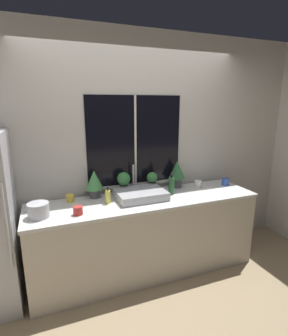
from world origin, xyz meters
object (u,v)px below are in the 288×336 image
Objects in this scene: potted_plant_far_right at (177,172)px; mug_blue at (225,182)px; mug_yellow at (70,198)px; mug_white at (198,184)px; potted_plant_center_right at (152,180)px; bottle_tall at (171,185)px; potted_plant_far_left at (94,182)px; soap_bottle at (108,196)px; kettle at (38,210)px; mug_red at (78,211)px; sink at (140,194)px; potted_plant_center_left at (124,181)px.

potted_plant_far_right reaches higher than mug_blue.
mug_white is at bearing -2.16° from mug_yellow.
mug_white is at bearing -8.57° from potted_plant_center_right.
bottle_tall is at bearing -53.56° from potted_plant_center_right.
soap_bottle is at bearing -67.57° from potted_plant_far_left.
potted_plant_far_left is 0.93× the size of potted_plant_far_right.
potted_plant_far_right is at bearing 0.00° from potted_plant_center_right.
mug_white is 0.46× the size of kettle.
potted_plant_far_right is 1.73× the size of kettle.
sink is at bearing 15.98° from mug_red.
potted_plant_center_left is at bearing 35.28° from mug_red.
potted_plant_far_left reaches higher than mug_yellow.
mug_red is at bearing -169.68° from bottle_tall.
soap_bottle is at bearing -159.02° from potted_plant_center_right.
potted_plant_center_right is at bearing 1.82° from mug_yellow.
bottle_tall is 3.05× the size of mug_yellow.
mug_white is 1.00× the size of mug_blue.
potted_plant_center_right reaches higher than mug_yellow.
kettle reaches higher than mug_blue.
mug_blue is (0.36, -0.07, 0.01)m from mug_white.
potted_plant_far_right is at bearing 0.00° from potted_plant_center_left.
potted_plant_center_left is at bearing 19.95° from kettle.
potted_plant_far_right is 0.29m from bottle_tall.
potted_plant_far_right is 1.84× the size of soap_bottle.
mug_blue is (1.64, -0.15, -0.14)m from potted_plant_far_left.
mug_red is 0.35m from kettle.
soap_bottle is at bearing -177.27° from mug_blue.
bottle_tall is (0.84, -0.21, -0.08)m from potted_plant_far_left.
soap_bottle is 2.05× the size of mug_white.
mug_white is at bearing -3.97° from potted_plant_far_left.
bottle_tall is 2.81× the size of mug_red.
mug_blue is at bearing 2.42° from sink.
soap_bottle is at bearing -176.27° from sink.
sink is 0.37m from soap_bottle.
mug_white is at bearing 6.71° from soap_bottle.
soap_bottle is 0.68m from kettle.
potted_plant_far_right is at bearing 160.95° from mug_white.
potted_plant_far_right reaches higher than mug_yellow.
sink is at bearing -57.81° from potted_plant_center_left.
kettle is at bearing -135.81° from mug_yellow.
mug_white is (0.44, 0.12, -0.06)m from bottle_tall.
potted_plant_far_right is at bearing 11.72° from kettle.
potted_plant_center_left reaches higher than mug_yellow.
mug_red is (-1.52, -0.32, 0.00)m from mug_white.
potted_plant_center_right is 0.60m from mug_white.
potted_plant_far_right is at bearing 49.44° from bottle_tall.
potted_plant_far_left is at bearing 29.78° from kettle.
potted_plant_far_left reaches higher than mug_blue.
potted_plant_center_right is 2.52× the size of mug_red.
potted_plant_center_right is at bearing 14.66° from kettle.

